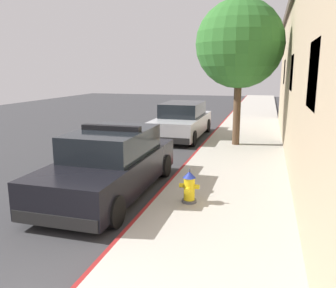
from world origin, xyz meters
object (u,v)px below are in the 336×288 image
at_px(parked_car_silver_ahead, 182,121).
at_px(fire_hydrant, 189,187).
at_px(police_cruiser, 111,164).
at_px(street_tree, 240,44).

xyz_separation_m(parked_car_silver_ahead, fire_hydrant, (2.11, -8.01, -0.25)).
height_order(police_cruiser, street_tree, street_tree).
relative_size(police_cruiser, fire_hydrant, 6.37).
bearing_deg(fire_hydrant, street_tree, 86.28).
bearing_deg(street_tree, fire_hydrant, -93.72).
bearing_deg(police_cruiser, parked_car_silver_ahead, 90.56).
distance_m(parked_car_silver_ahead, fire_hydrant, 8.28).
distance_m(police_cruiser, parked_car_silver_ahead, 7.60).
height_order(parked_car_silver_ahead, fire_hydrant, parked_car_silver_ahead).
bearing_deg(police_cruiser, street_tree, 67.97).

